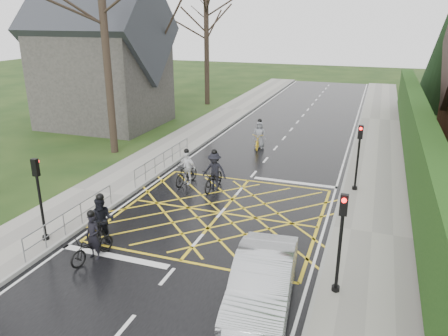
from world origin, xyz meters
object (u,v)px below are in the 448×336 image
Objects in this scene: car at (262,282)px; cyclist_mid at (214,175)px; cyclist_back at (102,225)px; cyclist_front at (187,171)px; cyclist_rear at (93,244)px; cyclist_lead at (259,138)px.

cyclist_mid is at bearing 113.22° from car.
cyclist_back is 0.99× the size of cyclist_mid.
car is (5.89, -7.98, 0.11)m from cyclist_front.
cyclist_mid is at bearing 89.77° from cyclist_rear.
cyclist_mid is at bearing 49.96° from cyclist_back.
cyclist_front is 0.40× the size of car.
cyclist_mid reaches higher than cyclist_rear.
cyclist_rear is 0.96× the size of cyclist_back.
cyclist_rear is at bearing -80.11° from cyclist_front.
car is at bearing -36.92° from cyclist_back.
cyclist_front is (-1.49, 0.15, -0.05)m from cyclist_mid.
cyclist_front is at bearing -110.67° from cyclist_lead.
cyclist_mid is 1.50m from cyclist_front.
cyclist_lead is 15.63m from car.
cyclist_rear is 1.04× the size of cyclist_front.
cyclist_back is at bearing -104.97° from cyclist_mid.
cyclist_mid is 0.44× the size of car.
cyclist_back is 6.47m from car.
car is (5.99, -0.52, 0.19)m from cyclist_rear.
cyclist_lead is at bearing 94.89° from cyclist_rear.
cyclist_lead reaches higher than car.
car is (6.29, -1.52, 0.03)m from cyclist_back.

